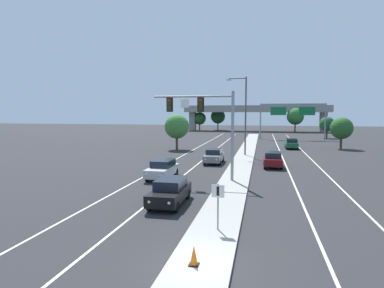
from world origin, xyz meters
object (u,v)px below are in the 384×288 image
(car_receding_green, at_px, (291,143))
(highway_sign_gantry, at_px, (293,110))
(tree_far_left_a, at_px, (177,127))
(tree_far_right_c, at_px, (327,124))
(tree_far_left_c, at_px, (218,116))
(traffic_cone_median_nose, at_px, (194,256))
(car_oncoming_black, at_px, (170,191))
(car_receding_darkred, at_px, (273,159))
(tree_far_right_b, at_px, (342,128))
(tree_far_right_a, at_px, (295,116))
(tree_far_left_b, at_px, (200,119))
(median_sign_post, at_px, (218,200))
(overhead_signal_mast, at_px, (207,117))
(street_lamp_median, at_px, (244,111))
(car_oncoming_silver, at_px, (163,169))
(car_oncoming_grey, at_px, (214,156))

(car_receding_green, relative_size, highway_sign_gantry, 0.34)
(tree_far_left_a, bearing_deg, tree_far_right_c, 46.40)
(tree_far_right_c, distance_m, tree_far_left_c, 39.01)
(tree_far_right_c, relative_size, tree_far_left_c, 0.71)
(traffic_cone_median_nose, bearing_deg, car_oncoming_black, 111.93)
(car_receding_darkred, distance_m, tree_far_right_b, 22.42)
(car_receding_darkred, xyz_separation_m, tree_far_right_b, (10.85, 19.47, 2.37))
(tree_far_right_a, bearing_deg, tree_far_left_b, 172.62)
(car_receding_darkred, relative_size, highway_sign_gantry, 0.34)
(car_receding_darkred, bearing_deg, tree_far_right_c, 72.86)
(car_oncoming_black, relative_size, tree_far_right_a, 0.65)
(median_sign_post, height_order, tree_far_right_b, tree_far_right_b)
(median_sign_post, bearing_deg, tree_far_right_a, 82.31)
(tree_far_left_c, distance_m, tree_far_left_a, 55.29)
(median_sign_post, xyz_separation_m, car_receding_green, (6.44, 37.81, -0.77))
(traffic_cone_median_nose, bearing_deg, car_receding_darkred, 81.69)
(car_oncoming_black, distance_m, tree_far_left_c, 84.47)
(highway_sign_gantry, xyz_separation_m, tree_far_left_b, (-25.26, 28.83, -2.47))
(overhead_signal_mast, relative_size, car_oncoming_black, 1.61)
(highway_sign_gantry, bearing_deg, tree_far_left_c, 121.95)
(street_lamp_median, xyz_separation_m, highway_sign_gantry, (8.41, 28.63, 0.37))
(tree_far_right_c, bearing_deg, overhead_signal_mast, -110.26)
(overhead_signal_mast, xyz_separation_m, tree_far_right_b, (16.39, 27.75, -2.12))
(median_sign_post, bearing_deg, street_lamp_median, 90.82)
(tree_far_right_b, bearing_deg, median_sign_post, -109.60)
(overhead_signal_mast, bearing_deg, car_receding_darkred, 56.21)
(tree_far_left_b, bearing_deg, car_oncoming_silver, -81.56)
(car_oncoming_silver, distance_m, tree_far_left_a, 21.82)
(traffic_cone_median_nose, relative_size, tree_far_left_a, 0.14)
(overhead_signal_mast, bearing_deg, tree_far_left_c, 97.02)
(car_oncoming_black, relative_size, car_receding_green, 1.00)
(tree_far_right_a, height_order, tree_far_left_a, tree_far_right_a)
(tree_far_right_c, distance_m, tree_far_left_a, 38.32)
(traffic_cone_median_nose, distance_m, tree_far_left_b, 90.37)
(street_lamp_median, height_order, car_oncoming_silver, street_lamp_median)
(car_receding_green, height_order, tree_far_right_c, tree_far_right_c)
(overhead_signal_mast, bearing_deg, tree_far_left_b, 101.35)
(car_oncoming_silver, height_order, tree_far_right_a, tree_far_right_a)
(overhead_signal_mast, height_order, tree_far_right_c, overhead_signal_mast)
(tree_far_left_a, bearing_deg, tree_far_right_a, 65.88)
(car_receding_darkred, bearing_deg, overhead_signal_mast, -123.79)
(median_sign_post, relative_size, street_lamp_median, 0.22)
(street_lamp_median, bearing_deg, highway_sign_gantry, 73.63)
(tree_far_right_a, xyz_separation_m, tree_far_left_a, (-21.70, -48.47, -0.98))
(street_lamp_median, xyz_separation_m, tree_far_right_c, (16.09, 33.09, -2.74))
(street_lamp_median, distance_m, car_oncoming_grey, 8.75)
(tree_far_left_c, bearing_deg, street_lamp_median, -79.23)
(overhead_signal_mast, height_order, tree_far_left_a, overhead_signal_mast)
(car_receding_green, bearing_deg, median_sign_post, -99.66)
(car_receding_darkred, relative_size, tree_far_right_a, 0.65)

